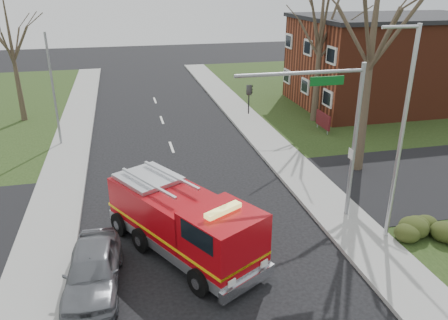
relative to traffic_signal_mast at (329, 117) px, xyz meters
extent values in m
plane|color=black|center=(-5.21, -1.50, -4.71)|extent=(120.00, 120.00, 0.00)
cube|color=#9C9B96|center=(0.99, -1.50, -4.63)|extent=(2.40, 80.00, 0.15)
cube|color=#9C9B96|center=(-11.41, -1.50, -4.63)|extent=(2.40, 80.00, 0.15)
cube|color=maroon|center=(13.79, 16.50, -1.21)|extent=(15.00, 10.00, 7.00)
cube|color=black|center=(13.79, 16.50, 2.39)|extent=(15.40, 10.40, 0.30)
cube|color=silver|center=(6.24, 16.50, -2.71)|extent=(0.12, 1.40, 1.20)
cube|color=#511217|center=(5.29, 11.00, -3.81)|extent=(0.12, 2.00, 1.00)
cylinder|color=gray|center=(5.29, 10.20, -4.26)|extent=(0.08, 0.08, 0.90)
cylinder|color=gray|center=(5.29, 11.80, -4.26)|extent=(0.08, 0.08, 0.90)
ellipsoid|color=#2A3513|center=(3.79, -2.50, -4.13)|extent=(2.80, 2.00, 0.90)
cone|color=#392E22|center=(4.29, 4.50, 1.29)|extent=(0.64, 0.64, 12.00)
cone|color=#392E22|center=(5.79, 13.50, 0.54)|extent=(0.56, 0.56, 10.50)
cone|color=#392E22|center=(-15.21, 18.50, -0.21)|extent=(0.44, 0.44, 9.00)
cylinder|color=gray|center=(1.29, 0.00, -1.31)|extent=(0.18, 0.18, 6.80)
cylinder|color=gray|center=(-1.31, 0.00, 1.79)|extent=(5.20, 0.14, 0.14)
cube|color=#0C591E|center=(-0.21, 0.00, 1.44)|extent=(1.40, 0.06, 0.35)
imported|color=black|center=(-3.31, 0.00, 1.44)|extent=(0.22, 0.18, 1.10)
cylinder|color=#B7BABF|center=(1.99, -2.00, -0.51)|extent=(0.16, 0.16, 8.40)
cylinder|color=#B7BABF|center=(1.29, -2.00, 3.59)|extent=(1.40, 0.12, 0.12)
cylinder|color=gray|center=(-12.01, 12.50, -1.21)|extent=(0.14, 0.14, 7.00)
cube|color=#A1070E|center=(-6.69, -0.06, -3.33)|extent=(4.29, 5.16, 1.87)
cube|color=#A1070E|center=(-5.03, -3.00, -3.20)|extent=(3.15, 3.15, 2.13)
cube|color=#B7BABF|center=(-6.17, -0.98, -4.09)|extent=(5.45, 7.19, 0.40)
cube|color=#E5B20C|center=(-6.17, -0.98, -3.60)|extent=(5.45, 7.19, 0.11)
cube|color=black|center=(-4.55, -3.85, -2.53)|extent=(1.80, 1.07, 0.76)
cube|color=#E5D866|center=(-5.03, -3.00, -2.00)|extent=(1.39, 0.97, 0.16)
cylinder|color=black|center=(-5.99, -3.64, -4.22)|extent=(0.75, 1.00, 0.98)
cylinder|color=black|center=(-3.98, -2.51, -4.22)|extent=(0.75, 1.00, 0.98)
cylinder|color=black|center=(-8.49, 0.77, -4.22)|extent=(0.75, 1.00, 0.98)
cylinder|color=black|center=(-6.48, 1.91, -4.22)|extent=(0.75, 1.00, 0.98)
imported|color=slate|center=(-9.41, -2.50, -3.96)|extent=(2.04, 4.49, 1.49)
camera|label=1|loc=(-7.92, -15.33, 4.99)|focal=35.00mm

